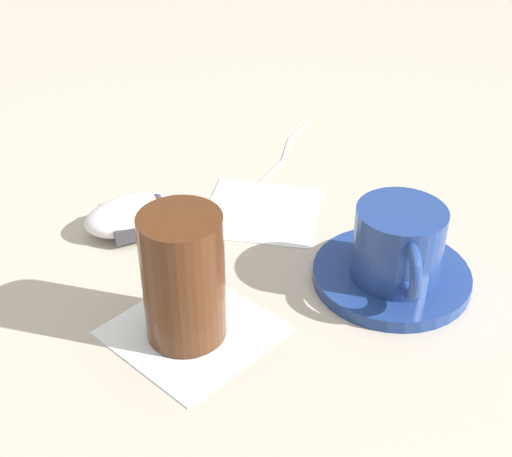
{
  "coord_description": "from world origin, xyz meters",
  "views": [
    {
      "loc": [
        0.46,
        -0.28,
        0.41
      ],
      "look_at": [
        -0.01,
        0.03,
        0.03
      ],
      "focal_mm": 50.0,
      "sensor_mm": 36.0,
      "label": 1
    }
  ],
  "objects_px": {
    "saucer": "(391,276)",
    "computer_mouse": "(133,215)",
    "drinking_glass": "(183,277)",
    "coffee_cup": "(399,245)"
  },
  "relations": [
    {
      "from": "saucer",
      "to": "coffee_cup",
      "type": "height_order",
      "value": "coffee_cup"
    },
    {
      "from": "coffee_cup",
      "to": "drinking_glass",
      "type": "height_order",
      "value": "drinking_glass"
    },
    {
      "from": "coffee_cup",
      "to": "saucer",
      "type": "bearing_deg",
      "value": 154.82
    },
    {
      "from": "saucer",
      "to": "computer_mouse",
      "type": "xyz_separation_m",
      "value": [
        -0.21,
        -0.16,
        0.01
      ]
    },
    {
      "from": "coffee_cup",
      "to": "drinking_glass",
      "type": "distance_m",
      "value": 0.19
    },
    {
      "from": "computer_mouse",
      "to": "drinking_glass",
      "type": "xyz_separation_m",
      "value": [
        0.17,
        -0.03,
        0.04
      ]
    },
    {
      "from": "computer_mouse",
      "to": "drinking_glass",
      "type": "height_order",
      "value": "drinking_glass"
    },
    {
      "from": "saucer",
      "to": "drinking_glass",
      "type": "distance_m",
      "value": 0.2
    },
    {
      "from": "coffee_cup",
      "to": "computer_mouse",
      "type": "distance_m",
      "value": 0.27
    },
    {
      "from": "coffee_cup",
      "to": "drinking_glass",
      "type": "xyz_separation_m",
      "value": [
        -0.05,
        -0.19,
        0.01
      ]
    }
  ]
}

